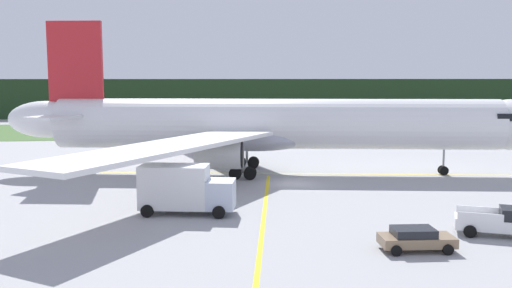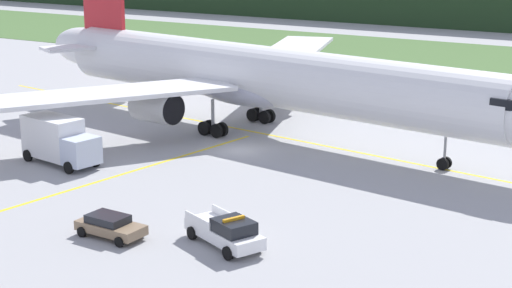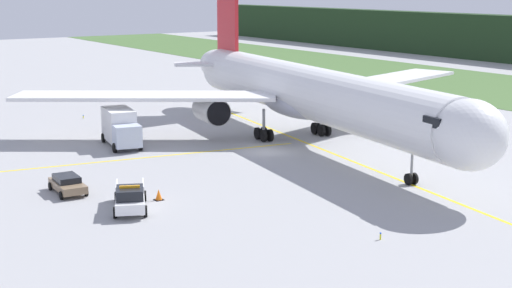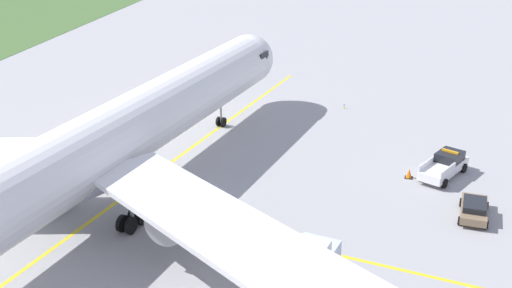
# 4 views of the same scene
# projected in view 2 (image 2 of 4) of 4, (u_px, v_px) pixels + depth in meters

# --- Properties ---
(ground) EXTENTS (320.00, 320.00, 0.00)m
(ground) POSITION_uv_depth(u_px,v_px,m) (240.00, 150.00, 66.31)
(ground) COLOR #9C9C9E
(grass_verge) EXTENTS (320.00, 30.42, 0.04)m
(grass_verge) POSITION_uv_depth(u_px,v_px,m) (448.00, 59.00, 110.41)
(grass_verge) COLOR #446532
(grass_verge) RESTS_ON ground
(taxiway_centerline_main) EXTENTS (68.90, 10.95, 0.01)m
(taxiway_centerline_main) POSITION_uv_depth(u_px,v_px,m) (266.00, 134.00, 71.23)
(taxiway_centerline_main) COLOR yellow
(taxiway_centerline_main) RESTS_ON ground
(taxiway_centerline_spur) EXTENTS (5.57, 34.10, 0.01)m
(taxiway_centerline_spur) POSITION_uv_depth(u_px,v_px,m) (89.00, 184.00, 57.68)
(taxiway_centerline_spur) COLOR yellow
(taxiway_centerline_spur) RESTS_ON ground
(airliner) EXTENTS (52.79, 52.22, 15.18)m
(airliner) POSITION_uv_depth(u_px,v_px,m) (259.00, 76.00, 70.50)
(airliner) COLOR white
(airliner) RESTS_ON ground
(ops_pickup_truck) EXTENTS (5.72, 3.97, 1.94)m
(ops_pickup_truck) POSITION_uv_depth(u_px,v_px,m) (226.00, 231.00, 46.40)
(ops_pickup_truck) COLOR white
(ops_pickup_truck) RESTS_ON ground
(catering_truck) EXTENTS (6.97, 3.66, 3.64)m
(catering_truck) POSITION_uv_depth(u_px,v_px,m) (59.00, 140.00, 62.14)
(catering_truck) COLOR silver
(catering_truck) RESTS_ON ground
(staff_car) EXTENTS (4.17, 2.18, 1.30)m
(staff_car) POSITION_uv_depth(u_px,v_px,m) (110.00, 225.00, 47.89)
(staff_car) COLOR #846B4F
(staff_car) RESTS_ON ground
(apron_cone) EXTENTS (0.63, 0.63, 0.78)m
(apron_cone) POSITION_uv_depth(u_px,v_px,m) (234.00, 222.00, 49.35)
(apron_cone) COLOR black
(apron_cone) RESTS_ON ground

